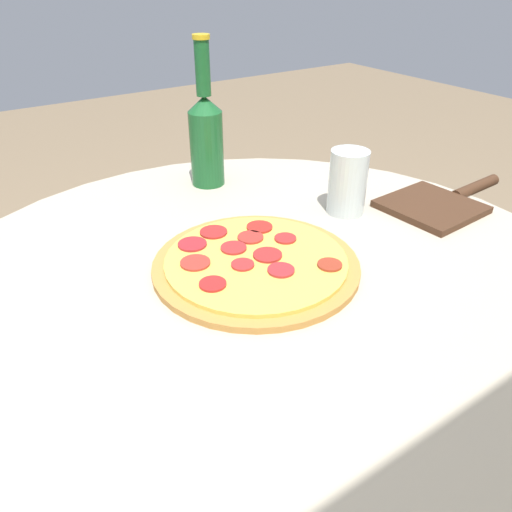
{
  "coord_description": "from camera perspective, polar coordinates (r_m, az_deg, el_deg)",
  "views": [
    {
      "loc": [
        0.33,
        0.47,
        1.07
      ],
      "look_at": [
        -0.01,
        -0.04,
        0.7
      ],
      "focal_mm": 35.0,
      "sensor_mm": 36.0,
      "label": 1
    }
  ],
  "objects": [
    {
      "name": "beer_bottle",
      "position": [
        0.98,
        -5.73,
        13.66
      ],
      "size": [
        0.06,
        0.06,
        0.27
      ],
      "color": "#195628",
      "rests_on": "table"
    },
    {
      "name": "drinking_glass",
      "position": [
        0.88,
        10.43,
        8.29
      ],
      "size": [
        0.07,
        0.07,
        0.11
      ],
      "color": "silver",
      "rests_on": "table"
    },
    {
      "name": "table",
      "position": [
        0.8,
        0.76,
        -13.19
      ],
      "size": [
        0.99,
        0.99,
        0.68
      ],
      "color": "#B2A893",
      "rests_on": "ground_plane"
    },
    {
      "name": "pizza_paddle",
      "position": [
        0.97,
        20.26,
        5.73
      ],
      "size": [
        0.29,
        0.16,
        0.02
      ],
      "rotation": [
        0.0,
        0.0,
        -3.08
      ],
      "color": "#422819",
      "rests_on": "table"
    },
    {
      "name": "pizza",
      "position": [
        0.72,
        -0.07,
        -0.77
      ],
      "size": [
        0.3,
        0.3,
        0.02
      ],
      "color": "#B77F3D",
      "rests_on": "table"
    }
  ]
}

